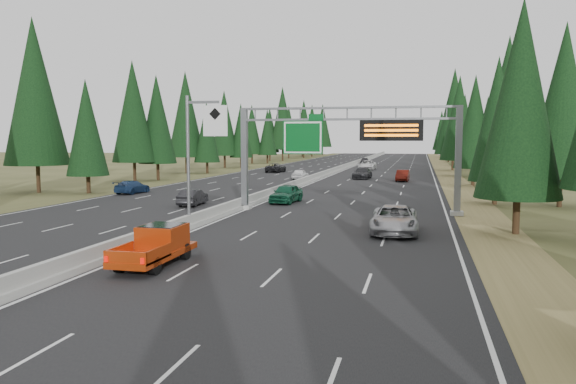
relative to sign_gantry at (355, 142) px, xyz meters
name	(u,v)px	position (x,y,z in m)	size (l,w,h in m)	color
road	(331,174)	(-8.92, 45.12, -5.23)	(32.00, 260.00, 0.08)	black
shoulder_right	(449,176)	(8.88, 45.12, -5.24)	(3.60, 260.00, 0.06)	olive
shoulder_left	(223,173)	(-26.72, 45.12, -5.24)	(3.60, 260.00, 0.06)	#3C411E
median_barrier	(331,172)	(-8.92, 45.12, -4.85)	(0.70, 260.00, 0.85)	gray
sign_gantry	(355,142)	(0.00, 0.00, 0.00)	(16.75, 0.98, 7.80)	slate
hov_sign_pole	(197,152)	(-8.33, -9.92, -0.54)	(2.80, 0.50, 8.00)	slate
tree_row_right	(502,104)	(13.20, 24.51, 4.04)	(12.22, 238.00, 18.63)	black
tree_row_left	(154,110)	(-30.84, 29.36, 4.20)	(11.61, 239.33, 18.72)	black
silver_minivan	(394,219)	(3.29, -8.64, -4.39)	(2.64, 5.72, 1.59)	#9C9CA0
red_pickup	(159,243)	(-6.36, -19.12, -4.27)	(1.82, 5.09, 1.66)	black
car_ahead_green	(286,193)	(-6.44, 5.12, -4.39)	(1.88, 4.67, 1.59)	#114C31
car_ahead_dkred	(403,176)	(2.46, 32.77, -4.47)	(1.53, 4.39, 1.45)	#54130C
car_ahead_dkgrey	(362,173)	(-3.09, 36.09, -4.42)	(2.15, 5.29, 1.54)	black
car_ahead_white	(367,165)	(-4.55, 59.48, -4.37)	(2.71, 5.88, 1.63)	silver
car_ahead_far	(365,161)	(-7.42, 83.72, -4.48)	(1.68, 4.17, 1.42)	black
car_onc_near	(193,197)	(-13.48, 1.48, -4.53)	(1.40, 4.02, 1.33)	black
car_onc_blue	(132,187)	(-23.42, 9.59, -4.53)	(1.84, 4.52, 1.31)	navy
car_onc_white	(300,174)	(-11.10, 32.71, -4.49)	(1.66, 4.12, 1.40)	white
car_onc_far	(276,168)	(-18.59, 48.31, -4.46)	(2.43, 5.28, 1.47)	black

